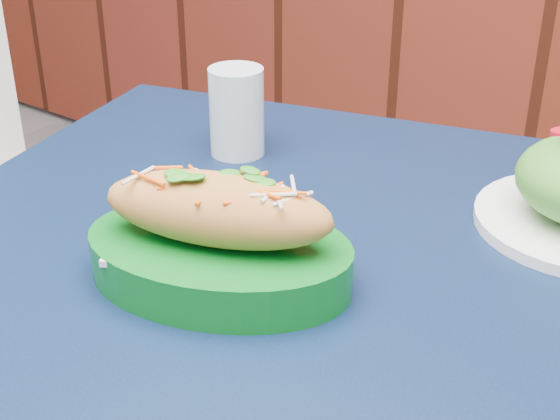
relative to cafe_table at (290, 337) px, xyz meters
The scene contains 3 objects.
cafe_table is the anchor object (origin of this frame).
banh_mi_basket 0.15m from the cafe_table, 116.27° to the right, with size 0.28×0.23×0.11m.
water_glass 0.30m from the cafe_table, 140.57° to the left, with size 0.07×0.07×0.11m, color silver.
Camera 1 is at (0.58, 1.14, 1.13)m, focal length 50.00 mm.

